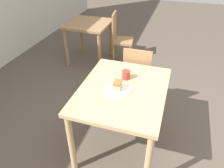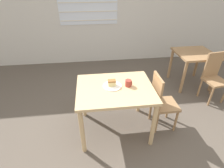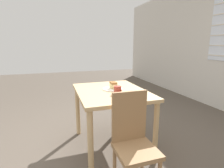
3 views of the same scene
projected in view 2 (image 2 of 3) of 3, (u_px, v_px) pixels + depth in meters
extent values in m
plane|color=brown|center=(124.00, 148.00, 2.48)|extent=(14.00, 14.00, 0.00)
cube|color=beige|center=(104.00, 8.00, 4.28)|extent=(10.00, 0.06, 2.80)
cube|color=beige|center=(89.00, 20.00, 4.34)|extent=(1.39, 0.01, 0.02)
cube|color=beige|center=(88.00, 12.00, 4.23)|extent=(1.39, 0.01, 0.02)
cube|color=beige|center=(88.00, 2.00, 4.12)|extent=(1.39, 0.01, 0.02)
cube|color=tan|center=(115.00, 89.00, 2.41)|extent=(1.05, 0.84, 0.04)
cylinder|color=tan|center=(82.00, 132.00, 2.26)|extent=(0.06, 0.06, 0.74)
cylinder|color=tan|center=(154.00, 125.00, 2.36)|extent=(0.06, 0.06, 0.74)
cylinder|color=tan|center=(83.00, 98.00, 2.88)|extent=(0.06, 0.06, 0.74)
cylinder|color=tan|center=(140.00, 94.00, 2.98)|extent=(0.06, 0.06, 0.74)
cube|color=#9E754C|center=(195.00, 54.00, 3.57)|extent=(0.75, 0.73, 0.04)
cylinder|color=#9E754C|center=(183.00, 78.00, 3.47)|extent=(0.06, 0.06, 0.70)
cylinder|color=#9E754C|center=(214.00, 76.00, 3.53)|extent=(0.06, 0.06, 0.70)
cylinder|color=#9E754C|center=(170.00, 64.00, 4.00)|extent=(0.06, 0.06, 0.70)
cylinder|color=#9E754C|center=(197.00, 63.00, 4.07)|extent=(0.06, 0.06, 0.70)
cube|color=#9E754C|center=(165.00, 105.00, 2.66)|extent=(0.36, 0.36, 0.04)
cylinder|color=#9E754C|center=(176.00, 121.00, 2.67)|extent=(0.04, 0.04, 0.39)
cylinder|color=#9E754C|center=(168.00, 108.00, 2.92)|extent=(0.04, 0.04, 0.39)
cylinder|color=#9E754C|center=(157.00, 123.00, 2.64)|extent=(0.04, 0.04, 0.39)
cylinder|color=#9E754C|center=(151.00, 110.00, 2.89)|extent=(0.04, 0.04, 0.39)
cube|color=#9E754C|center=(157.00, 91.00, 2.50)|extent=(0.03, 0.34, 0.49)
cube|color=#9E754C|center=(215.00, 81.00, 3.24)|extent=(0.41, 0.41, 0.04)
cylinder|color=#9E754C|center=(211.00, 97.00, 3.20)|extent=(0.04, 0.04, 0.39)
cylinder|color=#9E754C|center=(224.00, 94.00, 3.26)|extent=(0.04, 0.04, 0.39)
cylinder|color=#9E754C|center=(200.00, 88.00, 3.44)|extent=(0.04, 0.04, 0.39)
cylinder|color=#9E754C|center=(213.00, 86.00, 3.51)|extent=(0.04, 0.04, 0.39)
cube|color=#9E754C|center=(213.00, 65.00, 3.23)|extent=(0.35, 0.08, 0.49)
cylinder|color=white|center=(112.00, 86.00, 2.42)|extent=(0.26, 0.26, 0.01)
cube|color=#E0C67F|center=(112.00, 83.00, 2.41)|extent=(0.10, 0.07, 0.06)
cube|color=#936033|center=(112.00, 81.00, 2.39)|extent=(0.11, 0.07, 0.02)
cylinder|color=#9E382D|center=(128.00, 83.00, 2.41)|extent=(0.09, 0.09, 0.09)
torus|color=#9E382D|center=(131.00, 83.00, 2.41)|extent=(0.02, 0.07, 0.07)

